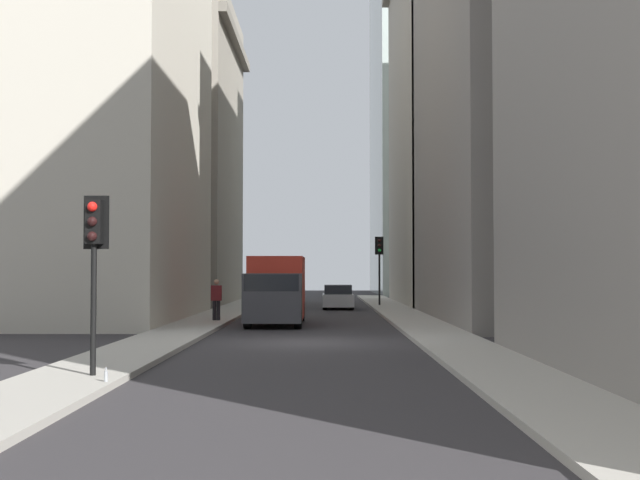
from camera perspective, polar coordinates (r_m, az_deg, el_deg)
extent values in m
plane|color=#302D30|center=(26.17, -1.05, -7.06)|extent=(135.00, 135.00, 0.00)
cube|color=#A8A399|center=(26.66, -10.83, -6.78)|extent=(90.00, 2.20, 0.14)
cube|color=#A8A399|center=(26.45, 8.82, -6.83)|extent=(90.00, 2.20, 0.14)
cube|color=gray|center=(40.06, 15.07, 12.11)|extent=(18.85, 10.00, 24.09)
cube|color=#A8A091|center=(56.88, 10.54, 8.85)|extent=(18.01, 10.00, 26.06)
cube|color=beige|center=(40.07, -16.27, 11.24)|extent=(15.72, 10.00, 22.90)
cube|color=gray|center=(57.10, -11.08, 5.85)|extent=(14.99, 10.00, 20.24)
cube|color=gray|center=(57.86, -5.78, 13.42)|extent=(14.99, 0.50, 0.60)
cube|color=red|center=(35.61, -2.94, -3.25)|extent=(4.60, 2.25, 2.60)
cube|color=#38383D|center=(32.42, -3.26, -3.99)|extent=(1.90, 2.25, 1.90)
cube|color=black|center=(32.41, -3.26, -2.93)|extent=(1.92, 2.09, 0.64)
cylinder|color=black|center=(32.41, -1.52, -5.32)|extent=(0.88, 0.28, 0.88)
cylinder|color=black|center=(32.53, -5.00, -5.30)|extent=(0.88, 0.28, 0.88)
cylinder|color=black|center=(37.00, -1.29, -4.92)|extent=(0.88, 0.28, 0.88)
cylinder|color=black|center=(37.11, -4.34, -4.91)|extent=(0.88, 0.28, 0.88)
cube|color=#B7BABF|center=(48.89, 1.23, -4.13)|extent=(4.30, 1.78, 0.70)
cube|color=black|center=(48.67, 1.24, -3.41)|extent=(2.10, 1.58, 0.54)
cylinder|color=black|center=(50.26, 2.10, -4.31)|extent=(0.64, 0.22, 0.64)
cylinder|color=black|center=(50.24, 0.32, -4.31)|extent=(0.64, 0.22, 0.64)
cylinder|color=black|center=(47.57, 2.20, -4.44)|extent=(0.64, 0.22, 0.64)
cylinder|color=black|center=(47.54, 0.32, -4.44)|extent=(0.64, 0.22, 0.64)
cylinder|color=black|center=(17.49, -15.29, -4.62)|extent=(0.12, 0.12, 2.66)
cube|color=black|center=(17.50, -15.24, 1.21)|extent=(0.28, 0.32, 0.90)
cube|color=black|center=(17.65, -15.10, 1.18)|extent=(0.03, 0.52, 1.10)
sphere|color=red|center=(17.37, -15.37, 2.22)|extent=(0.20, 0.20, 0.20)
sphere|color=black|center=(17.35, -15.38, 1.24)|extent=(0.20, 0.20, 0.20)
sphere|color=black|center=(17.33, -15.39, 0.25)|extent=(0.20, 0.20, 0.20)
cylinder|color=black|center=(51.05, 4.10, -2.68)|extent=(0.12, 0.12, 3.20)
cube|color=black|center=(51.07, 4.10, -0.38)|extent=(0.28, 0.32, 0.90)
cube|color=black|center=(51.23, 4.08, -0.39)|extent=(0.03, 0.52, 1.10)
sphere|color=black|center=(50.92, 4.11, -0.04)|extent=(0.20, 0.20, 0.20)
sphere|color=black|center=(50.91, 4.11, -0.38)|extent=(0.20, 0.20, 0.20)
sphere|color=green|center=(50.91, 4.11, -0.71)|extent=(0.20, 0.20, 0.20)
cylinder|color=black|center=(35.77, -6.99, -4.82)|extent=(0.16, 0.16, 0.83)
cylinder|color=black|center=(35.79, -7.27, -4.81)|extent=(0.16, 0.16, 0.83)
cube|color=maroon|center=(35.75, -7.12, -3.63)|extent=(0.26, 0.44, 0.65)
sphere|color=tan|center=(35.74, -7.12, -2.87)|extent=(0.22, 0.22, 0.22)
cylinder|color=#999EA3|center=(16.54, -14.49, -9.05)|extent=(0.07, 0.07, 0.20)
cylinder|color=#999EA3|center=(16.52, -14.48, -8.59)|extent=(0.03, 0.03, 0.07)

